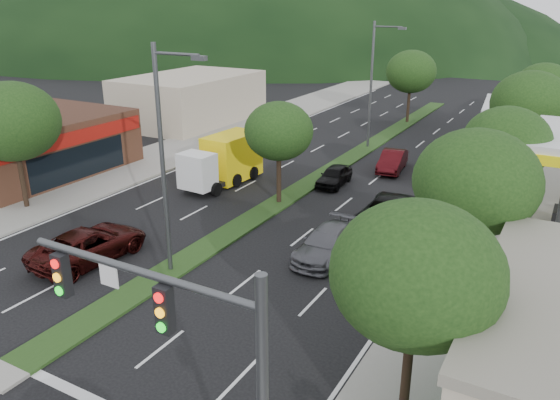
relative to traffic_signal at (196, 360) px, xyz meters
The scene contains 25 objects.
ground 10.27m from the traffic_signal, behind, with size 160.00×160.00×0.00m, color black.
sidewalk_right 27.15m from the traffic_signal, 82.55° to the left, with size 5.00×90.00×0.15m, color gray.
sidewalk_left 34.79m from the traffic_signal, 129.70° to the left, with size 6.00×90.00×0.15m, color gray.
median 31.23m from the traffic_signal, 107.00° to the left, with size 1.60×56.00×0.12m, color #203B15.
traffic_signal is the anchor object (origin of this frame).
shop_left 32.19m from the traffic_signal, 148.97° to the left, with size 10.15×12.00×4.00m.
bldg_left_far 45.32m from the traffic_signal, 128.26° to the left, with size 9.00×14.00×4.60m, color #B3A68E.
hill_far 142.79m from the traffic_signal, 128.60° to the left, with size 176.00×132.00×82.00m, color black.
tree_r_a 6.29m from the traffic_signal, 61.80° to the left, with size 4.60×4.60×6.63m.
tree_r_b 13.87m from the traffic_signal, 77.63° to the left, with size 4.80×4.80×6.94m.
tree_r_c 21.74m from the traffic_signal, 82.15° to the left, with size 4.40×4.40×6.48m.
tree_r_d 31.68m from the traffic_signal, 84.62° to the left, with size 5.00×5.00×7.17m.
tree_r_e 41.65m from the traffic_signal, 85.91° to the left, with size 4.60×4.60×6.71m.
tree_med_near 21.53m from the traffic_signal, 114.80° to the left, with size 4.00×4.00×6.02m.
tree_med_far 46.43m from the traffic_signal, 101.22° to the left, with size 4.80×4.80×6.94m.
tree_l_a 24.43m from the traffic_signal, 151.81° to the left, with size 5.20×5.20×7.25m.
streetlight_near 13.03m from the traffic_signal, 132.77° to the left, with size 2.60×0.25×10.00m.
streetlight_mid 35.66m from the traffic_signal, 104.33° to the left, with size 2.60×0.25×10.00m.
suv_maroon 16.09m from the traffic_signal, 146.67° to the left, with size 2.62×5.67×1.58m, color black.
car_queue_a 25.76m from the traffic_signal, 107.21° to the left, with size 1.52×3.78×1.29m, color black.
car_queue_b 15.25m from the traffic_signal, 103.70° to the left, with size 1.97×4.84×1.40m, color #54545A.
car_queue_c 30.03m from the traffic_signal, 100.09° to the left, with size 1.52×4.36×1.44m, color #430B0F.
car_queue_d 19.83m from the traffic_signal, 96.62° to the left, with size 2.52×5.47×1.52m, color black.
box_truck 25.65m from the traffic_signal, 123.52° to the left, with size 2.79×6.51×3.15m.
motorhome 41.30m from the traffic_signal, 90.04° to the left, with size 3.73×9.32×3.48m.
Camera 1 is at (15.09, -8.84, 11.58)m, focal length 35.00 mm.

